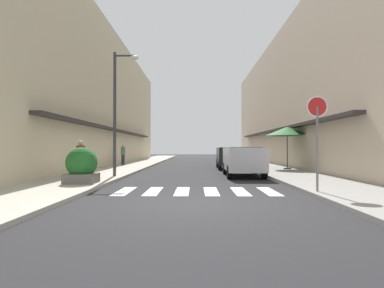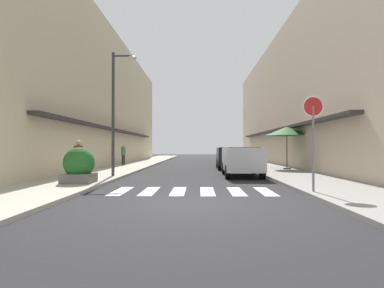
{
  "view_description": "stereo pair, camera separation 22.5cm",
  "coord_description": "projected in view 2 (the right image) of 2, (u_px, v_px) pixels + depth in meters",
  "views": [
    {
      "loc": [
        -0.03,
        -8.52,
        1.44
      ],
      "look_at": [
        -0.31,
        15.97,
        1.72
      ],
      "focal_mm": 30.79,
      "sensor_mm": 36.0,
      "label": 1
    },
    {
      "loc": [
        0.2,
        -8.51,
        1.44
      ],
      "look_at": [
        -0.31,
        15.97,
        1.72
      ],
      "focal_mm": 30.79,
      "sensor_mm": 36.0,
      "label": 2
    }
  ],
  "objects": [
    {
      "name": "building_row_left",
      "position": [
        87.0,
        100.0,
        26.76
      ],
      "size": [
        5.5,
        40.04,
        10.73
      ],
      "color": "beige",
      "rests_on": "ground_plane"
    },
    {
      "name": "parked_car_near",
      "position": [
        242.0,
        158.0,
        16.41
      ],
      "size": [
        1.87,
        4.2,
        1.47
      ],
      "color": "silver",
      "rests_on": "ground_plane"
    },
    {
      "name": "ground_plane",
      "position": [
        196.0,
        166.0,
        25.4
      ],
      "size": [
        92.99,
        92.99,
        0.0
      ],
      "primitive_type": "plane",
      "color": "#232326"
    },
    {
      "name": "parked_car_mid",
      "position": [
        230.0,
        155.0,
        22.37
      ],
      "size": [
        1.88,
        4.22,
        1.47
      ],
      "color": "black",
      "rests_on": "ground_plane"
    },
    {
      "name": "cafe_umbrella",
      "position": [
        287.0,
        131.0,
        20.44
      ],
      "size": [
        2.75,
        2.75,
        2.62
      ],
      "color": "#262626",
      "rests_on": "sidewalk_right"
    },
    {
      "name": "building_row_right",
      "position": [
        308.0,
        100.0,
        26.39
      ],
      "size": [
        5.5,
        40.04,
        10.54
      ],
      "color": "#C6B299",
      "rests_on": "ground_plane"
    },
    {
      "name": "sidewalk_right",
      "position": [
        260.0,
        166.0,
        25.3
      ],
      "size": [
        3.05,
        59.18,
        0.12
      ],
      "primitive_type": "cube",
      "color": "gray",
      "rests_on": "ground_plane"
    },
    {
      "name": "street_lamp",
      "position": [
        117.0,
        101.0,
        15.5
      ],
      "size": [
        1.19,
        0.28,
        5.82
      ],
      "color": "#38383D",
      "rests_on": "sidewalk_left"
    },
    {
      "name": "planter_corner",
      "position": [
        79.0,
        166.0,
        12.39
      ],
      "size": [
        1.16,
        1.16,
        1.34
      ],
      "color": "slate",
      "rests_on": "sidewalk_left"
    },
    {
      "name": "pedestrian_walking_far",
      "position": [
        123.0,
        154.0,
        25.34
      ],
      "size": [
        0.34,
        0.34,
        1.58
      ],
      "rotation": [
        0.0,
        0.0,
        5.67
      ],
      "color": "#282B33",
      "rests_on": "sidewalk_left"
    },
    {
      "name": "crosswalk",
      "position": [
        193.0,
        191.0,
        10.8
      ],
      "size": [
        5.2,
        2.2,
        0.01
      ],
      "color": "silver",
      "rests_on": "ground_plane"
    },
    {
      "name": "round_street_sign",
      "position": [
        313.0,
        118.0,
        9.94
      ],
      "size": [
        0.65,
        0.07,
        2.89
      ],
      "color": "slate",
      "rests_on": "sidewalk_right"
    },
    {
      "name": "sidewalk_left",
      "position": [
        133.0,
        165.0,
        25.5
      ],
      "size": [
        3.05,
        59.18,
        0.12
      ],
      "primitive_type": "cube",
      "color": "#ADA899",
      "rests_on": "ground_plane"
    },
    {
      "name": "pedestrian_walking_near",
      "position": [
        78.0,
        160.0,
        13.0
      ],
      "size": [
        0.34,
        0.34,
        1.62
      ],
      "rotation": [
        0.0,
        0.0,
        1.14
      ],
      "color": "#282B33",
      "rests_on": "sidewalk_left"
    }
  ]
}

